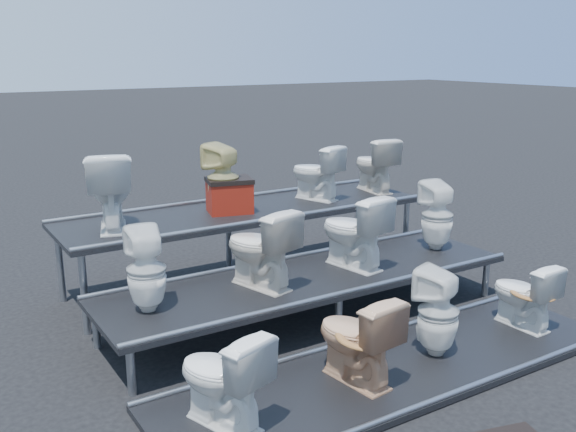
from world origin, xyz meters
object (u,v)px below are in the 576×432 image
toilet_0 (222,377)px  toilet_3 (523,294)px  toilet_9 (223,178)px  toilet_7 (437,216)px  toilet_11 (374,164)px  toilet_2 (438,312)px  toilet_4 (146,270)px  toilet_8 (110,190)px  toilet_10 (316,172)px  red_crate (230,197)px  toilet_6 (353,231)px  toilet_5 (260,248)px  toilet_1 (356,338)px

toilet_0 → toilet_3: (3.15, 0.00, -0.04)m
toilet_3 → toilet_9: bearing=-56.2°
toilet_7 → toilet_11: size_ratio=1.11×
toilet_2 → toilet_4: (-2.09, 1.30, 0.38)m
toilet_4 → toilet_8: size_ratio=0.93×
toilet_0 → toilet_9: size_ratio=0.94×
toilet_9 → toilet_10: toilet_9 is taller
toilet_8 → red_crate: bearing=-163.9°
toilet_0 → toilet_11: (3.44, 2.60, 0.78)m
toilet_0 → toilet_9: toilet_9 is taller
toilet_7 → toilet_11: toilet_11 is taller
toilet_11 → red_crate: toilet_11 is taller
toilet_2 → red_crate: 2.73m
toilet_6 → toilet_10: size_ratio=1.16×
toilet_0 → toilet_5: size_ratio=0.95×
toilet_2 → toilet_5: 1.68m
toilet_4 → red_crate: size_ratio=1.57×
toilet_10 → toilet_11: 0.90m
toilet_6 → toilet_8: size_ratio=0.97×
toilet_9 → toilet_8: bearing=-22.7°
toilet_5 → toilet_7: 2.24m
toilet_0 → toilet_8: (0.07, 2.60, 0.83)m
toilet_4 → toilet_2: bearing=156.3°
toilet_1 → red_crate: 2.66m
toilet_0 → red_crate: size_ratio=1.55×
toilet_2 → toilet_6: size_ratio=1.02×
toilet_0 → toilet_10: size_ratio=1.09×
toilet_10 → red_crate: 1.18m
toilet_5 → red_crate: bearing=-120.0°
toilet_0 → toilet_3: 3.15m
toilet_0 → toilet_9: bearing=-135.1°
toilet_4 → toilet_8: toilet_8 is taller
toilet_7 → toilet_10: size_ratio=1.16×
toilet_2 → toilet_9: toilet_9 is taller
toilet_4 → toilet_5: size_ratio=0.97×
toilet_5 → toilet_10: toilet_10 is taller
toilet_7 → toilet_10: 1.53m
toilet_4 → toilet_9: toilet_9 is taller
toilet_0 → toilet_7: size_ratio=0.94×
toilet_10 → toilet_6: bearing=53.1°
toilet_4 → red_crate: (1.43, 1.28, 0.20)m
toilet_11 → toilet_6: bearing=51.3°
toilet_5 → toilet_0: bearing=36.1°
red_crate → toilet_3: bearing=-41.0°
toilet_8 → toilet_10: (2.48, 0.00, -0.06)m
toilet_0 → toilet_5: 1.72m
toilet_4 → toilet_6: bearing=-171.8°
toilet_4 → toilet_7: (3.33, 0.00, 0.02)m
toilet_6 → toilet_1: bearing=43.8°
toilet_5 → toilet_8: bearing=-68.4°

